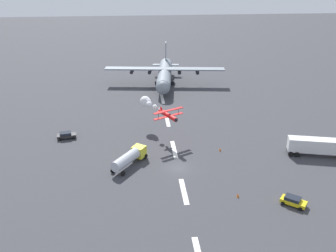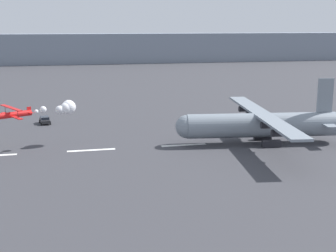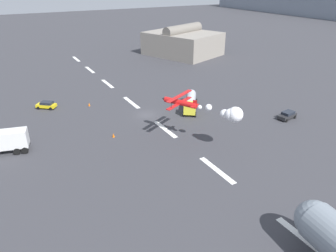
{
  "view_description": "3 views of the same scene",
  "coord_description": "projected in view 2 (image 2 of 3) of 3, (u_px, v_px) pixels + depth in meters",
  "views": [
    {
      "loc": [
        -63.15,
        7.86,
        36.99
      ],
      "look_at": [
        11.69,
        0.96,
        3.85
      ],
      "focal_mm": 40.39,
      "sensor_mm": 36.0,
      "label": 1
    },
    {
      "loc": [
        20.36,
        -77.29,
        20.79
      ],
      "look_at": [
        37.12,
        0.0,
        3.54
      ],
      "focal_mm": 50.44,
      "sensor_mm": 36.0,
      "label": 2
    },
    {
      "loc": [
        55.78,
        -25.96,
        26.05
      ],
      "look_at": [
        12.67,
        -2.01,
        3.02
      ],
      "focal_mm": 34.57,
      "sensor_mm": 36.0,
      "label": 3
    }
  ],
  "objects": [
    {
      "name": "runway_stripe_5",
      "position": [
        91.0,
        150.0,
        78.97
      ],
      "size": [
        8.0,
        0.9,
        0.01
      ],
      "primitive_type": "cube",
      "color": "white",
      "rests_on": "ground"
    },
    {
      "name": "runway_stripe_6",
      "position": [
        184.0,
        145.0,
        82.28
      ],
      "size": [
        8.0,
        0.9,
        0.01
      ],
      "primitive_type": "cube",
      "color": "white",
      "rests_on": "ground"
    },
    {
      "name": "mountain_ridge_distant",
      "position": [
        24.0,
        49.0,
        241.46
      ],
      "size": [
        396.0,
        16.0,
        15.49
      ],
      "primitive_type": "cube",
      "color": "gray",
      "rests_on": "ground"
    },
    {
      "name": "cargo_transport_plane",
      "position": [
        255.0,
        124.0,
        82.51
      ],
      "size": [
        28.61,
        38.06,
        11.45
      ],
      "color": "gray",
      "rests_on": "ground"
    },
    {
      "name": "stunt_biplane_red",
      "position": [
        54.0,
        109.0,
        80.4
      ],
      "size": [
        13.66,
        9.29,
        2.45
      ],
      "color": "red"
    },
    {
      "name": "airport_staff_sedan",
      "position": [
        45.0,
        120.0,
        99.62
      ],
      "size": [
        2.58,
        4.4,
        1.52
      ],
      "color": "#262628",
      "rests_on": "ground"
    }
  ]
}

